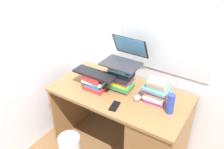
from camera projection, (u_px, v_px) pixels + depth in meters
name	position (u px, v px, depth m)	size (l,w,h in m)	color
ground_plane	(119.00, 148.00, 2.65)	(6.00, 6.00, 0.00)	brown
wall_back	(141.00, 26.00, 2.26)	(6.00, 0.06, 2.60)	silver
wall_left	(46.00, 20.00, 2.39)	(0.05, 6.00, 2.60)	silver
desk	(147.00, 134.00, 2.27)	(1.31, 0.66, 0.75)	olive
book_stack_tall	(121.00, 77.00, 2.26)	(0.25, 0.21, 0.26)	#B22D33
book_stack_keyboard_riser	(95.00, 82.00, 2.28)	(0.23, 0.16, 0.15)	#B22D33
book_stack_side	(157.00, 91.00, 2.11)	(0.24, 0.20, 0.21)	#8C338C
laptop	(125.00, 56.00, 2.22)	(0.35, 0.34, 0.22)	#2D2D33
keyboard	(95.00, 74.00, 2.24)	(0.42, 0.14, 0.02)	black
computer_mouse	(138.00, 97.00, 2.17)	(0.06, 0.10, 0.04)	#A5A8AD
mug	(88.00, 73.00, 2.47)	(0.11, 0.07, 0.10)	#265999
water_bottle	(171.00, 104.00, 1.97)	(0.06, 0.06, 0.18)	#263FA5
cell_phone	(115.00, 106.00, 2.08)	(0.07, 0.14, 0.01)	black
wastebasket	(70.00, 149.00, 2.44)	(0.22, 0.22, 0.31)	silver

